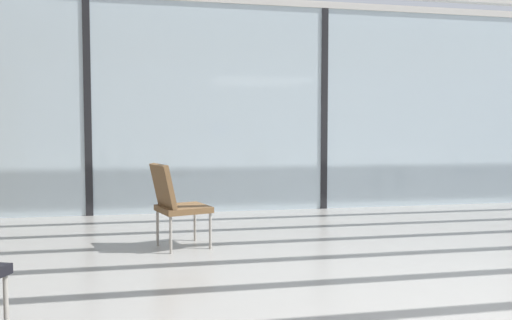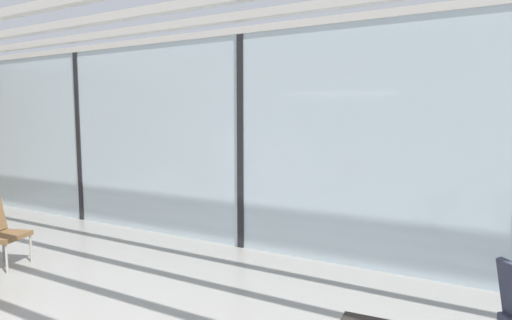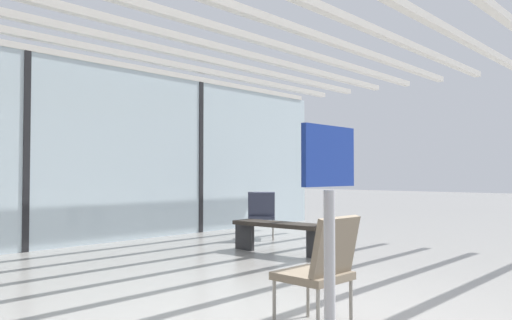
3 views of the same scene
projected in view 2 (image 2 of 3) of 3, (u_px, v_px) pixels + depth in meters
glass_curtain_wall at (242, 143)px, 6.08m from camera, size 14.00×0.08×3.09m
window_mullion_0 at (81, 138)px, 7.77m from camera, size 0.10×0.12×3.09m
window_mullion_1 at (242, 143)px, 6.08m from camera, size 0.10×0.12×3.09m
parked_airplane at (299, 118)px, 11.99m from camera, size 14.26×3.82×3.82m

